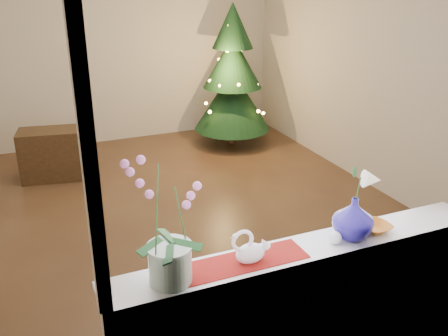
# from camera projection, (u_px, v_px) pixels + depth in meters

# --- Properties ---
(ground) EXTENTS (5.00, 5.00, 0.00)m
(ground) POSITION_uv_depth(u_px,v_px,m) (175.00, 213.00, 5.02)
(ground) COLOR #392217
(ground) RESTS_ON ground
(wall_back) EXTENTS (4.50, 0.10, 2.70)m
(wall_back) POSITION_uv_depth(u_px,v_px,m) (114.00, 43.00, 6.64)
(wall_back) COLOR #BCB4A4
(wall_back) RESTS_ON ground
(wall_front) EXTENTS (4.50, 0.10, 2.70)m
(wall_front) POSITION_uv_depth(u_px,v_px,m) (325.00, 183.00, 2.39)
(wall_front) COLOR #BCB4A4
(wall_front) RESTS_ON ground
(wall_right) EXTENTS (0.10, 5.00, 2.70)m
(wall_right) POSITION_uv_depth(u_px,v_px,m) (371.00, 62.00, 5.33)
(wall_right) COLOR #BCB4A4
(wall_right) RESTS_ON ground
(window_apron) EXTENTS (2.20, 0.08, 0.88)m
(window_apron) POSITION_uv_depth(u_px,v_px,m) (309.00, 330.00, 2.76)
(window_apron) COLOR white
(window_apron) RESTS_ON ground
(windowsill) EXTENTS (2.20, 0.26, 0.04)m
(windowsill) POSITION_uv_depth(u_px,v_px,m) (305.00, 250.00, 2.67)
(windowsill) COLOR white
(windowsill) RESTS_ON window_apron
(window_frame) EXTENTS (2.22, 0.06, 1.60)m
(window_frame) POSITION_uv_depth(u_px,v_px,m) (328.00, 110.00, 2.28)
(window_frame) COLOR white
(window_frame) RESTS_ON windowsill
(runner) EXTENTS (0.70, 0.20, 0.01)m
(runner) POSITION_uv_depth(u_px,v_px,m) (241.00, 262.00, 2.52)
(runner) COLOR maroon
(runner) RESTS_ON windowsill
(orchid_pot) EXTENTS (0.24, 0.24, 0.65)m
(orchid_pot) POSITION_uv_depth(u_px,v_px,m) (168.00, 221.00, 2.25)
(orchid_pot) COLOR silver
(orchid_pot) RESTS_ON windowsill
(swan) EXTENTS (0.23, 0.14, 0.18)m
(swan) POSITION_uv_depth(u_px,v_px,m) (251.00, 246.00, 2.49)
(swan) COLOR white
(swan) RESTS_ON windowsill
(blue_vase) EXTENTS (0.26, 0.26, 0.27)m
(blue_vase) POSITION_uv_depth(u_px,v_px,m) (354.00, 215.00, 2.71)
(blue_vase) COLOR navy
(blue_vase) RESTS_ON windowsill
(lily) EXTENTS (0.15, 0.09, 0.20)m
(lily) POSITION_uv_depth(u_px,v_px,m) (358.00, 175.00, 2.62)
(lily) COLOR white
(lily) RESTS_ON blue_vase
(paperweight) EXTENTS (0.09, 0.09, 0.07)m
(paperweight) POSITION_uv_depth(u_px,v_px,m) (335.00, 238.00, 2.68)
(paperweight) COLOR white
(paperweight) RESTS_ON windowsill
(amber_dish) EXTENTS (0.16, 0.16, 0.04)m
(amber_dish) POSITION_uv_depth(u_px,v_px,m) (375.00, 228.00, 2.82)
(amber_dish) COLOR #AD5C12
(amber_dish) RESTS_ON windowsill
(xmas_tree) EXTENTS (1.21, 1.21, 1.89)m
(xmas_tree) POSITION_uv_depth(u_px,v_px,m) (232.00, 76.00, 6.64)
(xmas_tree) COLOR black
(xmas_tree) RESTS_ON ground
(side_table) EXTENTS (0.84, 0.52, 0.58)m
(side_table) POSITION_uv_depth(u_px,v_px,m) (56.00, 154.00, 5.75)
(side_table) COLOR black
(side_table) RESTS_ON ground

